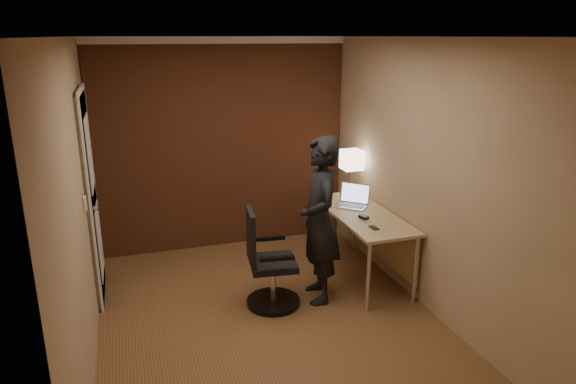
{
  "coord_description": "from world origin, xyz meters",
  "views": [
    {
      "loc": [
        -1.13,
        -3.99,
        2.51
      ],
      "look_at": [
        0.35,
        0.55,
        1.05
      ],
      "focal_mm": 32.0,
      "sensor_mm": 36.0,
      "label": 1
    }
  ],
  "objects_px": {
    "desk_lamp": "(352,160)",
    "laptop": "(353,200)",
    "person": "(320,220)",
    "mouse": "(364,217)",
    "phone": "(374,228)",
    "desk": "(367,223)",
    "office_chair": "(267,265)"
  },
  "relations": [
    {
      "from": "desk",
      "to": "desk_lamp",
      "type": "height_order",
      "value": "desk_lamp"
    },
    {
      "from": "desk",
      "to": "phone",
      "type": "height_order",
      "value": "phone"
    },
    {
      "from": "office_chair",
      "to": "desk_lamp",
      "type": "bearing_deg",
      "value": 35.01
    },
    {
      "from": "desk",
      "to": "phone",
      "type": "xyz_separation_m",
      "value": [
        -0.16,
        -0.45,
        0.13
      ]
    },
    {
      "from": "laptop",
      "to": "mouse",
      "type": "distance_m",
      "value": 0.43
    },
    {
      "from": "mouse",
      "to": "phone",
      "type": "relative_size",
      "value": 0.87
    },
    {
      "from": "office_chair",
      "to": "person",
      "type": "height_order",
      "value": "person"
    },
    {
      "from": "mouse",
      "to": "laptop",
      "type": "bearing_deg",
      "value": 63.57
    },
    {
      "from": "mouse",
      "to": "person",
      "type": "bearing_deg",
      "value": 177.26
    },
    {
      "from": "desk",
      "to": "mouse",
      "type": "bearing_deg",
      "value": -128.35
    },
    {
      "from": "desk_lamp",
      "to": "phone",
      "type": "height_order",
      "value": "desk_lamp"
    },
    {
      "from": "laptop",
      "to": "person",
      "type": "xyz_separation_m",
      "value": [
        -0.6,
        -0.55,
        0.02
      ]
    },
    {
      "from": "desk_lamp",
      "to": "mouse",
      "type": "relative_size",
      "value": 5.35
    },
    {
      "from": "desk",
      "to": "desk_lamp",
      "type": "bearing_deg",
      "value": 83.07
    },
    {
      "from": "phone",
      "to": "office_chair",
      "type": "bearing_deg",
      "value": 168.5
    },
    {
      "from": "person",
      "to": "desk",
      "type": "bearing_deg",
      "value": 121.68
    },
    {
      "from": "desk_lamp",
      "to": "laptop",
      "type": "xyz_separation_m",
      "value": [
        -0.13,
        -0.34,
        -0.35
      ]
    },
    {
      "from": "phone",
      "to": "person",
      "type": "xyz_separation_m",
      "value": [
        -0.5,
        0.15,
        0.08
      ]
    },
    {
      "from": "office_chair",
      "to": "laptop",
      "type": "bearing_deg",
      "value": 25.74
    },
    {
      "from": "person",
      "to": "mouse",
      "type": "bearing_deg",
      "value": 111.31
    },
    {
      "from": "phone",
      "to": "office_chair",
      "type": "xyz_separation_m",
      "value": [
        -1.03,
        0.16,
        -0.31
      ]
    },
    {
      "from": "desk_lamp",
      "to": "phone",
      "type": "bearing_deg",
      "value": -102.62
    },
    {
      "from": "laptop",
      "to": "person",
      "type": "distance_m",
      "value": 0.82
    },
    {
      "from": "person",
      "to": "desk_lamp",
      "type": "bearing_deg",
      "value": 147.85
    },
    {
      "from": "laptop",
      "to": "phone",
      "type": "distance_m",
      "value": 0.71
    },
    {
      "from": "desk_lamp",
      "to": "office_chair",
      "type": "height_order",
      "value": "desk_lamp"
    },
    {
      "from": "mouse",
      "to": "office_chair",
      "type": "bearing_deg",
      "value": 169.97
    },
    {
      "from": "desk_lamp",
      "to": "laptop",
      "type": "relative_size",
      "value": 1.28
    },
    {
      "from": "mouse",
      "to": "phone",
      "type": "xyz_separation_m",
      "value": [
        -0.03,
        -0.28,
        -0.01
      ]
    },
    {
      "from": "desk",
      "to": "desk_lamp",
      "type": "distance_m",
      "value": 0.81
    },
    {
      "from": "desk_lamp",
      "to": "laptop",
      "type": "height_order",
      "value": "desk_lamp"
    },
    {
      "from": "desk",
      "to": "phone",
      "type": "relative_size",
      "value": 13.04
    }
  ]
}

